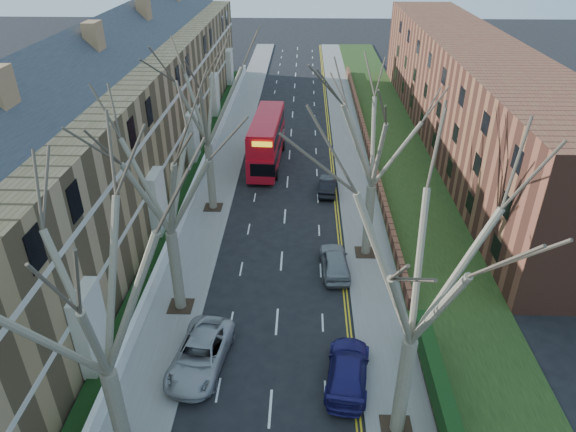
{
  "coord_description": "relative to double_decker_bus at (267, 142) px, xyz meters",
  "views": [
    {
      "loc": [
        1.36,
        -7.21,
        19.76
      ],
      "look_at": [
        0.43,
        21.18,
        3.38
      ],
      "focal_mm": 32.0,
      "sensor_mm": 36.0,
      "label": 1
    }
  ],
  "objects": [
    {
      "name": "grass_verge_right",
      "position": [
        12.53,
        2.1,
        -2.0
      ],
      "size": [
        6.0,
        102.0,
        0.06
      ],
      "color": "#1A3111",
      "rests_on": "ground"
    },
    {
      "name": "front_wall_left",
      "position": [
        -5.62,
        -5.9,
        -1.53
      ],
      "size": [
        0.3,
        78.0,
        1.0
      ],
      "color": "white",
      "rests_on": "ground"
    },
    {
      "name": "car_right_far",
      "position": [
        5.45,
        -5.72,
        -1.5
      ],
      "size": [
        1.7,
        4.05,
        1.3
      ],
      "primitive_type": "imported",
      "rotation": [
        0.0,
        0.0,
        3.06
      ],
      "color": "black",
      "rests_on": "ground"
    },
    {
      "name": "car_left_far",
      "position": [
        -1.67,
        -25.33,
        -1.4
      ],
      "size": [
        3.16,
        5.64,
        1.49
      ],
      "primitive_type": "imported",
      "rotation": [
        0.0,
        0.0,
        -0.13
      ],
      "color": "#A3A3A8",
      "rests_on": "ground"
    },
    {
      "name": "pavement_left",
      "position": [
        -3.97,
        2.1,
        -2.09
      ],
      "size": [
        3.0,
        102.0,
        0.12
      ],
      "primitive_type": "cube",
      "color": "slate",
      "rests_on": "ground"
    },
    {
      "name": "car_right_mid",
      "position": [
        5.51,
        -16.93,
        -1.4
      ],
      "size": [
        2.06,
        4.51,
        1.5
      ],
      "primitive_type": "imported",
      "rotation": [
        0.0,
        0.0,
        3.21
      ],
      "color": "gray",
      "rests_on": "ground"
    },
    {
      "name": "terrace_left",
      "position": [
        -11.62,
        -5.9,
        3.38
      ],
      "size": [
        9.7,
        78.0,
        13.6
      ],
      "color": "olive",
      "rests_on": "ground"
    },
    {
      "name": "tree_left_dist",
      "position": [
        -3.67,
        -8.9,
        7.41
      ],
      "size": [
        10.5,
        10.5,
        14.71
      ],
      "color": "brown",
      "rests_on": "ground"
    },
    {
      "name": "double_decker_bus",
      "position": [
        0.0,
        0.0,
        0.0
      ],
      "size": [
        3.04,
        10.53,
        4.38
      ],
      "rotation": [
        0.0,
        0.0,
        3.09
      ],
      "color": "red",
      "rests_on": "ground"
    },
    {
      "name": "tree_left_mid",
      "position": [
        -3.67,
        -30.9,
        7.41
      ],
      "size": [
        10.5,
        10.5,
        14.71
      ],
      "color": "brown",
      "rests_on": "ground"
    },
    {
      "name": "pavement_right",
      "position": [
        8.03,
        2.1,
        -2.09
      ],
      "size": [
        3.0,
        102.0,
        0.12
      ],
      "primitive_type": "cube",
      "color": "slate",
      "rests_on": "ground"
    },
    {
      "name": "flats_right",
      "position": [
        19.49,
        6.1,
        2.83
      ],
      "size": [
        13.97,
        54.0,
        10.0
      ],
      "color": "brown",
      "rests_on": "ground"
    },
    {
      "name": "tree_left_far",
      "position": [
        -3.67,
        -20.9,
        7.09
      ],
      "size": [
        10.15,
        10.15,
        14.22
      ],
      "color": "brown",
      "rests_on": "ground"
    },
    {
      "name": "tree_right_far",
      "position": [
        7.73,
        -14.9,
        7.09
      ],
      "size": [
        10.15,
        10.15,
        14.22
      ],
      "color": "brown",
      "rests_on": "ground"
    },
    {
      "name": "tree_right_mid",
      "position": [
        7.73,
        -28.9,
        7.41
      ],
      "size": [
        10.5,
        10.5,
        14.71
      ],
      "color": "brown",
      "rests_on": "ground"
    },
    {
      "name": "car_right_near",
      "position": [
        5.72,
        -26.08,
        -1.43
      ],
      "size": [
        2.65,
        5.15,
        1.43
      ],
      "primitive_type": "imported",
      "rotation": [
        0.0,
        0.0,
        3.01
      ],
      "color": "navy",
      "rests_on": "ground"
    }
  ]
}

